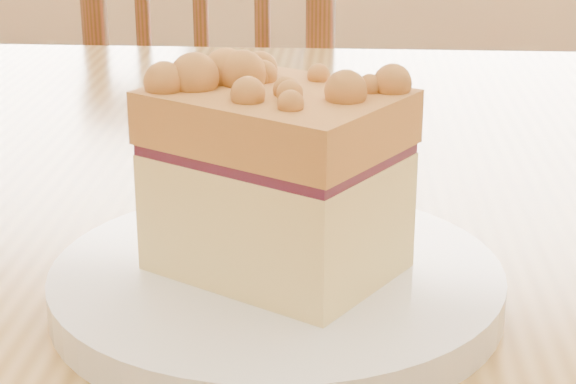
{
  "coord_description": "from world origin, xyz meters",
  "views": [
    {
      "loc": [
        0.24,
        -0.31,
        0.99
      ],
      "look_at": [
        0.14,
        0.19,
        0.8
      ],
      "focal_mm": 62.0,
      "sensor_mm": 36.0,
      "label": 1
    }
  ],
  "objects_px": {
    "cafe_table_main": "(102,276)",
    "cafe_chair_main": "(258,202)",
    "cake_slice": "(278,166)",
    "plate": "(277,285)"
  },
  "relations": [
    {
      "from": "plate",
      "to": "cafe_table_main",
      "type": "bearing_deg",
      "value": 133.66
    },
    {
      "from": "cafe_chair_main",
      "to": "plate",
      "type": "height_order",
      "value": "cafe_chair_main"
    },
    {
      "from": "cafe_table_main",
      "to": "plate",
      "type": "xyz_separation_m",
      "value": [
        0.18,
        -0.19,
        0.1
      ]
    },
    {
      "from": "cafe_table_main",
      "to": "cafe_chair_main",
      "type": "bearing_deg",
      "value": 85.62
    },
    {
      "from": "plate",
      "to": "cake_slice",
      "type": "height_order",
      "value": "cake_slice"
    },
    {
      "from": "cafe_table_main",
      "to": "cafe_chair_main",
      "type": "distance_m",
      "value": 0.73
    },
    {
      "from": "cafe_chair_main",
      "to": "cake_slice",
      "type": "relative_size",
      "value": 6.37
    },
    {
      "from": "cafe_chair_main",
      "to": "cake_slice",
      "type": "xyz_separation_m",
      "value": [
        0.22,
        -0.88,
        0.36
      ]
    },
    {
      "from": "cafe_table_main",
      "to": "plate",
      "type": "bearing_deg",
      "value": -54.13
    },
    {
      "from": "cafe_chair_main",
      "to": "cake_slice",
      "type": "bearing_deg",
      "value": 119.12
    }
  ]
}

